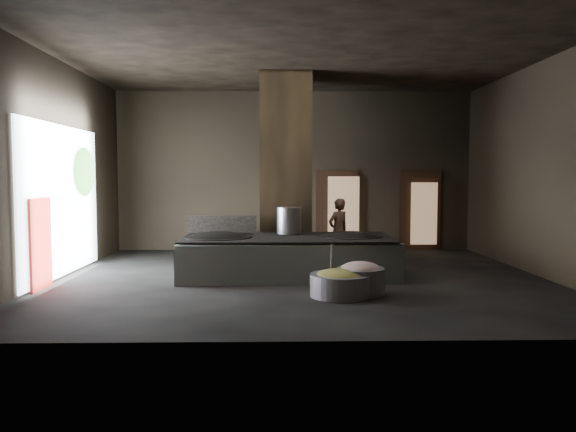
{
  "coord_description": "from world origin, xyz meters",
  "views": [
    {
      "loc": [
        -0.53,
        -11.49,
        2.09
      ],
      "look_at": [
        -0.27,
        0.5,
        1.25
      ],
      "focal_mm": 35.0,
      "sensor_mm": 36.0,
      "label": 1
    }
  ],
  "objects_px": {
    "wok_left": "(218,241)",
    "wok_right": "(351,240)",
    "cook": "(338,231)",
    "stock_pot": "(289,220)",
    "hearth_platform": "(287,257)",
    "meat_basin": "(361,281)",
    "veg_basin": "(340,285)"
  },
  "relations": [
    {
      "from": "hearth_platform",
      "to": "stock_pot",
      "type": "bearing_deg",
      "value": 82.5
    },
    {
      "from": "hearth_platform",
      "to": "cook",
      "type": "distance_m",
      "value": 2.15
    },
    {
      "from": "wok_left",
      "to": "cook",
      "type": "height_order",
      "value": "cook"
    },
    {
      "from": "cook",
      "to": "meat_basin",
      "type": "bearing_deg",
      "value": 55.33
    },
    {
      "from": "wok_left",
      "to": "stock_pot",
      "type": "bearing_deg",
      "value": 21.8
    },
    {
      "from": "stock_pot",
      "to": "cook",
      "type": "relative_size",
      "value": 0.37
    },
    {
      "from": "wok_right",
      "to": "veg_basin",
      "type": "relative_size",
      "value": 1.24
    },
    {
      "from": "wok_right",
      "to": "cook",
      "type": "bearing_deg",
      "value": 92.86
    },
    {
      "from": "cook",
      "to": "wok_right",
      "type": "bearing_deg",
      "value": 58.21
    },
    {
      "from": "wok_left",
      "to": "meat_basin",
      "type": "xyz_separation_m",
      "value": [
        2.72,
        -1.85,
        -0.52
      ]
    },
    {
      "from": "hearth_platform",
      "to": "wok_right",
      "type": "distance_m",
      "value": 1.4
    },
    {
      "from": "cook",
      "to": "meat_basin",
      "type": "distance_m",
      "value": 3.64
    },
    {
      "from": "wok_left",
      "to": "veg_basin",
      "type": "distance_m",
      "value": 3.14
    },
    {
      "from": "hearth_platform",
      "to": "wok_left",
      "type": "relative_size",
      "value": 3.17
    },
    {
      "from": "wok_left",
      "to": "cook",
      "type": "bearing_deg",
      "value": 32.62
    },
    {
      "from": "hearth_platform",
      "to": "veg_basin",
      "type": "height_order",
      "value": "hearth_platform"
    },
    {
      "from": "cook",
      "to": "stock_pot",
      "type": "bearing_deg",
      "value": 8.44
    },
    {
      "from": "hearth_platform",
      "to": "cook",
      "type": "bearing_deg",
      "value": 50.81
    },
    {
      "from": "stock_pot",
      "to": "cook",
      "type": "height_order",
      "value": "cook"
    },
    {
      "from": "cook",
      "to": "meat_basin",
      "type": "xyz_separation_m",
      "value": [
        -0.0,
        -3.59,
        -0.55
      ]
    },
    {
      "from": "meat_basin",
      "to": "stock_pot",
      "type": "bearing_deg",
      "value": 116.37
    },
    {
      "from": "veg_basin",
      "to": "meat_basin",
      "type": "bearing_deg",
      "value": 24.96
    },
    {
      "from": "stock_pot",
      "to": "cook",
      "type": "xyz_separation_m",
      "value": [
        1.22,
        1.14,
        -0.34
      ]
    },
    {
      "from": "stock_pot",
      "to": "cook",
      "type": "distance_m",
      "value": 1.7
    },
    {
      "from": "wok_left",
      "to": "cook",
      "type": "xyz_separation_m",
      "value": [
        2.72,
        1.74,
        0.04
      ]
    },
    {
      "from": "veg_basin",
      "to": "wok_left",
      "type": "bearing_deg",
      "value": 138.88
    },
    {
      "from": "hearth_platform",
      "to": "meat_basin",
      "type": "distance_m",
      "value": 2.29
    },
    {
      "from": "wok_left",
      "to": "wok_right",
      "type": "bearing_deg",
      "value": 2.05
    },
    {
      "from": "hearth_platform",
      "to": "cook",
      "type": "xyz_separation_m",
      "value": [
        1.27,
        1.69,
        0.4
      ]
    },
    {
      "from": "hearth_platform",
      "to": "meat_basin",
      "type": "bearing_deg",
      "value": -58.67
    },
    {
      "from": "stock_pot",
      "to": "veg_basin",
      "type": "distance_m",
      "value": 2.92
    },
    {
      "from": "wok_left",
      "to": "veg_basin",
      "type": "height_order",
      "value": "wok_left"
    }
  ]
}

